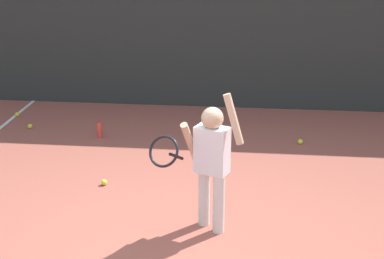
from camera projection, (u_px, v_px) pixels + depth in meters
ground_plane at (158, 251)px, 4.90m from camera, size 20.00×20.00×0.00m
back_fence_windscreen at (200, 7)px, 8.28m from camera, size 13.50×0.08×3.08m
fence_post_1 at (59, 0)px, 8.52m from camera, size 0.09×0.09×3.23m
fence_post_2 at (350, 4)px, 8.10m from camera, size 0.09×0.09×3.23m
tennis_player at (210, 158)px, 5.01m from camera, size 0.86×0.56×1.35m
water_bottle at (100, 130)px, 7.46m from camera, size 0.07×0.07×0.22m
tennis_ball_1 at (30, 126)px, 7.82m from camera, size 0.07×0.07×0.07m
tennis_ball_2 at (218, 113)px, 8.37m from camera, size 0.07×0.07×0.07m
tennis_ball_4 at (300, 142)px, 7.27m from camera, size 0.07×0.07×0.07m
tennis_ball_5 at (104, 182)px, 6.12m from camera, size 0.07×0.07×0.07m
tennis_ball_7 at (17, 114)px, 8.30m from camera, size 0.07×0.07×0.07m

